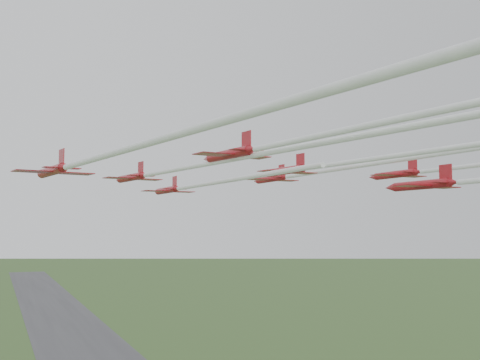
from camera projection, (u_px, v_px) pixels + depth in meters
name	position (u px, v px, depth m)	size (l,w,h in m)	color
runway	(75.00, 337.00, 268.08)	(38.00, 900.00, 0.04)	#353537
jet_lead	(194.00, 186.00, 95.57)	(9.39, 53.85, 2.76)	#B21A23
jet_row2_left	(192.00, 166.00, 69.96)	(15.84, 64.52, 2.45)	#B21A23
jet_row2_right	(308.00, 173.00, 90.15)	(8.81, 50.06, 2.60)	#B21A23
jet_row3_left	(107.00, 155.00, 53.22)	(15.73, 64.72, 2.62)	#B21A23
jet_row3_mid	(358.00, 161.00, 68.88)	(13.29, 55.93, 2.50)	#B21A23
jet_row3_right	(450.00, 168.00, 85.70)	(9.50, 51.45, 2.79)	#B21A23
jet_row4_left	(335.00, 132.00, 48.43)	(13.76, 61.78, 2.46)	#B21A23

